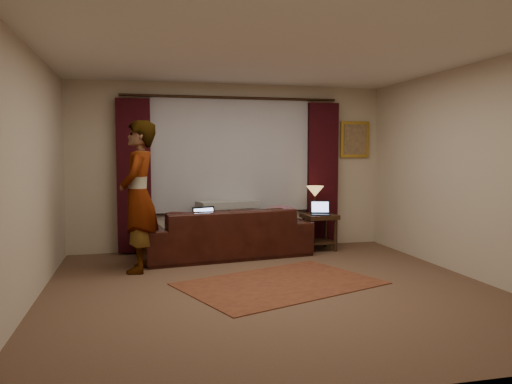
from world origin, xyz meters
TOP-DOWN VIEW (x-y plane):
  - floor at (0.00, 0.00)m, footprint 5.00×5.00m
  - ceiling at (0.00, 0.00)m, footprint 5.00×5.00m
  - wall_back at (0.00, 2.50)m, footprint 5.00×0.02m
  - wall_front at (0.00, -2.50)m, footprint 5.00×0.02m
  - wall_left at (-2.50, 0.00)m, footprint 0.02×5.00m
  - wall_right at (2.50, 0.00)m, footprint 0.02×5.00m
  - sheer_curtain at (0.00, 2.44)m, footprint 2.50×0.05m
  - drape_left at (-1.50, 2.39)m, footprint 0.50×0.14m
  - drape_right at (1.50, 2.39)m, footprint 0.50×0.14m
  - curtain_rod at (0.00, 2.39)m, footprint 0.04×0.04m
  - picture_frame at (2.10, 2.47)m, footprint 0.50×0.04m
  - sofa at (-0.20, 1.89)m, footprint 2.58×1.39m
  - throw_blanket at (-0.10, 2.22)m, footprint 1.00×0.57m
  - clothing_pile at (0.65, 1.90)m, footprint 0.59×0.48m
  - laptop_sofa at (-0.48, 1.63)m, footprint 0.47×0.49m
  - area_rug at (0.15, 0.18)m, footprint 2.56×2.15m
  - end_table at (1.32, 2.02)m, footprint 0.51×0.51m
  - tiffany_lamp at (1.26, 2.08)m, footprint 0.34×0.34m
  - laptop_table at (1.30, 1.92)m, footprint 0.37×0.39m
  - person at (-1.44, 1.23)m, footprint 0.68×0.68m

SIDE VIEW (x-z plane):
  - floor at x=0.00m, z-range -0.01..0.00m
  - area_rug at x=0.15m, z-range 0.00..0.01m
  - end_table at x=1.32m, z-range 0.00..0.57m
  - sofa at x=-0.20m, z-range 0.00..0.99m
  - clothing_pile at x=0.65m, z-range 0.50..0.72m
  - laptop_sofa at x=-0.48m, z-range 0.50..0.75m
  - laptop_table at x=1.30m, z-range 0.57..0.78m
  - tiffany_lamp at x=1.26m, z-range 0.57..1.01m
  - person at x=-1.44m, z-range 0.00..1.94m
  - throw_blanket at x=-0.10m, z-range 0.94..1.05m
  - drape_left at x=-1.50m, z-range 0.03..2.33m
  - drape_right at x=1.50m, z-range 0.03..2.33m
  - wall_back at x=0.00m, z-range 0.00..2.60m
  - wall_front at x=0.00m, z-range 0.00..2.60m
  - wall_left at x=-2.50m, z-range 0.00..2.60m
  - wall_right at x=2.50m, z-range 0.00..2.60m
  - sheer_curtain at x=0.00m, z-range 0.60..2.40m
  - picture_frame at x=2.10m, z-range 1.45..2.05m
  - curtain_rod at x=0.00m, z-range 0.68..4.08m
  - ceiling at x=0.00m, z-range 2.59..2.61m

